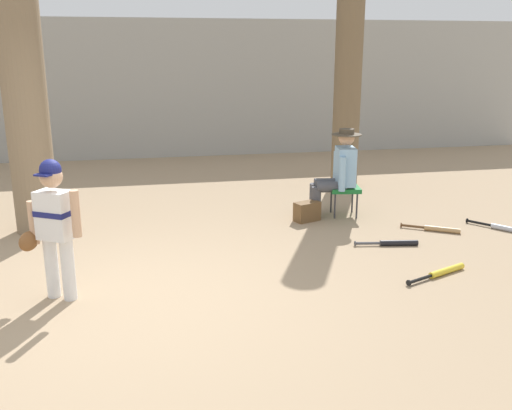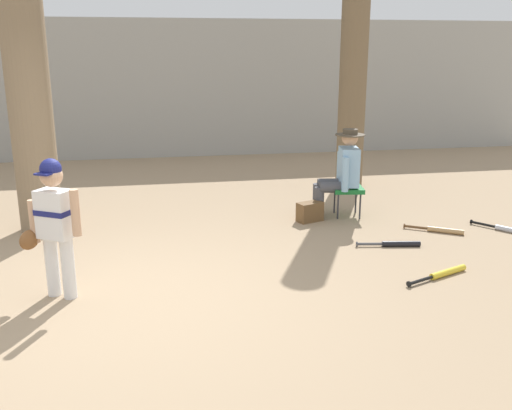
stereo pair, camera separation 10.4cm
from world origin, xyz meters
name	(u,v)px [view 1 (the left image)]	position (x,y,z in m)	size (l,w,h in m)	color
ground_plane	(131,305)	(0.00, 0.00, 0.00)	(60.00, 60.00, 0.00)	#9E8466
concrete_back_wall	(130,90)	(0.00, 7.41, 1.42)	(18.00, 0.36, 2.83)	#9E9E99
tree_near_player	(20,47)	(-1.16, 2.45, 2.25)	(0.82, 0.82, 5.32)	#7F6B51
tree_behind_spectator	(348,69)	(3.52, 4.11, 1.92)	(0.69, 0.69, 4.54)	brown
young_ballplayer	(53,221)	(-0.64, 0.28, 0.74)	(0.61, 0.36, 1.31)	white
folding_stool	(344,190)	(2.87, 2.33, 0.36)	(0.46, 0.46, 0.41)	#196B2D
seated_spectator	(338,170)	(2.77, 2.35, 0.64)	(0.68, 0.54, 1.20)	#47474C
handbag_beside_stool	(307,211)	(2.29, 2.18, 0.13)	(0.34, 0.18, 0.26)	brown
bat_wood_tan	(437,229)	(3.78, 1.40, 0.03)	(0.65, 0.45, 0.07)	tan
bat_yellow_trainer	(443,272)	(3.11, 0.08, 0.03)	(0.79, 0.37, 0.07)	yellow
bat_black_composite	(394,243)	(3.01, 1.01, 0.03)	(0.75, 0.19, 0.07)	black
bat_aluminum_silver	(506,228)	(4.64, 1.25, 0.03)	(0.52, 0.70, 0.07)	#B7BCC6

